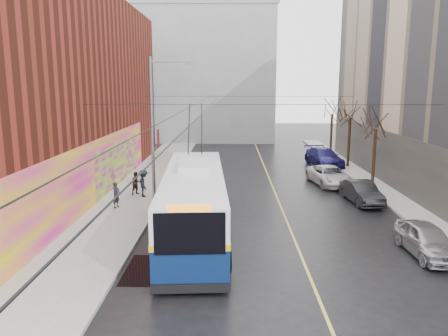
{
  "coord_description": "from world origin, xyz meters",
  "views": [
    {
      "loc": [
        -1.6,
        -15.97,
        7.36
      ],
      "look_at": [
        -1.97,
        7.86,
        2.82
      ],
      "focal_mm": 35.0,
      "sensor_mm": 36.0,
      "label": 1
    }
  ],
  "objects_px": {
    "parked_car_a": "(427,240)",
    "pedestrian_c": "(144,183)",
    "trolleybus": "(194,202)",
    "streetlight_pole": "(155,128)",
    "pedestrian_b": "(137,183)",
    "tree_near": "(376,118)",
    "parked_car_b": "(362,192)",
    "following_car": "(203,169)",
    "tree_far": "(332,107)",
    "tree_mid": "(351,109)",
    "parked_car_d": "(324,157)",
    "pedestrian_a": "(116,195)",
    "parked_car_c": "(329,176)"
  },
  "relations": [
    {
      "from": "tree_far",
      "to": "following_car",
      "type": "height_order",
      "value": "tree_far"
    },
    {
      "from": "streetlight_pole",
      "to": "tree_near",
      "type": "bearing_deg",
      "value": 21.62
    },
    {
      "from": "parked_car_c",
      "to": "pedestrian_c",
      "type": "distance_m",
      "value": 13.78
    },
    {
      "from": "trolleybus",
      "to": "streetlight_pole",
      "type": "bearing_deg",
      "value": 113.91
    },
    {
      "from": "tree_far",
      "to": "pedestrian_b",
      "type": "distance_m",
      "value": 24.79
    },
    {
      "from": "pedestrian_c",
      "to": "parked_car_a",
      "type": "bearing_deg",
      "value": -140.06
    },
    {
      "from": "streetlight_pole",
      "to": "pedestrian_a",
      "type": "distance_m",
      "value": 4.62
    },
    {
      "from": "pedestrian_c",
      "to": "pedestrian_b",
      "type": "bearing_deg",
      "value": 28.49
    },
    {
      "from": "tree_near",
      "to": "pedestrian_a",
      "type": "bearing_deg",
      "value": -158.46
    },
    {
      "from": "streetlight_pole",
      "to": "parked_car_a",
      "type": "relative_size",
      "value": 2.17
    },
    {
      "from": "pedestrian_b",
      "to": "parked_car_d",
      "type": "bearing_deg",
      "value": -5.09
    },
    {
      "from": "streetlight_pole",
      "to": "trolleybus",
      "type": "relative_size",
      "value": 0.68
    },
    {
      "from": "parked_car_b",
      "to": "pedestrian_a",
      "type": "height_order",
      "value": "pedestrian_a"
    },
    {
      "from": "tree_far",
      "to": "following_car",
      "type": "distance_m",
      "value": 17.63
    },
    {
      "from": "tree_near",
      "to": "parked_car_a",
      "type": "height_order",
      "value": "tree_near"
    },
    {
      "from": "pedestrian_b",
      "to": "tree_far",
      "type": "bearing_deg",
      "value": 3.59
    },
    {
      "from": "parked_car_d",
      "to": "pedestrian_b",
      "type": "relative_size",
      "value": 3.69
    },
    {
      "from": "tree_near",
      "to": "parked_car_b",
      "type": "distance_m",
      "value": 7.02
    },
    {
      "from": "parked_car_a",
      "to": "trolleybus",
      "type": "bearing_deg",
      "value": 165.67
    },
    {
      "from": "trolleybus",
      "to": "pedestrian_b",
      "type": "distance_m",
      "value": 8.94
    },
    {
      "from": "tree_mid",
      "to": "parked_car_c",
      "type": "height_order",
      "value": "tree_mid"
    },
    {
      "from": "tree_near",
      "to": "pedestrian_a",
      "type": "distance_m",
      "value": 19.15
    },
    {
      "from": "tree_near",
      "to": "parked_car_d",
      "type": "height_order",
      "value": "tree_near"
    },
    {
      "from": "trolleybus",
      "to": "tree_far",
      "type": "bearing_deg",
      "value": 60.53
    },
    {
      "from": "parked_car_b",
      "to": "pedestrian_a",
      "type": "xyz_separation_m",
      "value": [
        -15.1,
        -1.82,
        0.23
      ]
    },
    {
      "from": "tree_mid",
      "to": "tree_far",
      "type": "xyz_separation_m",
      "value": [
        0.0,
        7.0,
        -0.11
      ]
    },
    {
      "from": "parked_car_c",
      "to": "pedestrian_c",
      "type": "bearing_deg",
      "value": -170.97
    },
    {
      "from": "parked_car_a",
      "to": "pedestrian_b",
      "type": "bearing_deg",
      "value": 144.43
    },
    {
      "from": "tree_near",
      "to": "parked_car_b",
      "type": "xyz_separation_m",
      "value": [
        -2.31,
        -5.06,
        -4.28
      ]
    },
    {
      "from": "tree_mid",
      "to": "pedestrian_a",
      "type": "relative_size",
      "value": 4.31
    },
    {
      "from": "streetlight_pole",
      "to": "parked_car_a",
      "type": "height_order",
      "value": "streetlight_pole"
    },
    {
      "from": "parked_car_b",
      "to": "trolleybus",
      "type": "bearing_deg",
      "value": -154.31
    },
    {
      "from": "tree_far",
      "to": "pedestrian_a",
      "type": "distance_m",
      "value": 27.51
    },
    {
      "from": "tree_near",
      "to": "parked_car_a",
      "type": "relative_size",
      "value": 1.55
    },
    {
      "from": "tree_far",
      "to": "pedestrian_c",
      "type": "bearing_deg",
      "value": -131.75
    },
    {
      "from": "following_car",
      "to": "trolleybus",
      "type": "bearing_deg",
      "value": -97.68
    },
    {
      "from": "tree_far",
      "to": "pedestrian_a",
      "type": "bearing_deg",
      "value": -129.83
    },
    {
      "from": "parked_car_d",
      "to": "following_car",
      "type": "height_order",
      "value": "parked_car_d"
    },
    {
      "from": "following_car",
      "to": "pedestrian_c",
      "type": "relative_size",
      "value": 2.2
    },
    {
      "from": "parked_car_b",
      "to": "pedestrian_b",
      "type": "xyz_separation_m",
      "value": [
        -14.57,
        1.4,
        0.23
      ]
    },
    {
      "from": "tree_near",
      "to": "following_car",
      "type": "distance_m",
      "value": 13.8
    },
    {
      "from": "tree_far",
      "to": "trolleybus",
      "type": "relative_size",
      "value": 0.49
    },
    {
      "from": "parked_car_a",
      "to": "following_car",
      "type": "bearing_deg",
      "value": 121.76
    },
    {
      "from": "tree_mid",
      "to": "trolleybus",
      "type": "distance_m",
      "value": 22.4
    },
    {
      "from": "tree_mid",
      "to": "pedestrian_c",
      "type": "height_order",
      "value": "tree_mid"
    },
    {
      "from": "parked_car_a",
      "to": "pedestrian_c",
      "type": "xyz_separation_m",
      "value": [
        -14.29,
        9.43,
        0.34
      ]
    },
    {
      "from": "pedestrian_b",
      "to": "pedestrian_c",
      "type": "distance_m",
      "value": 0.85
    },
    {
      "from": "tree_far",
      "to": "parked_car_c",
      "type": "xyz_separation_m",
      "value": [
        -3.2,
        -13.93,
        -4.44
      ]
    },
    {
      "from": "parked_car_a",
      "to": "pedestrian_c",
      "type": "bearing_deg",
      "value": 144.96
    },
    {
      "from": "parked_car_d",
      "to": "pedestrian_c",
      "type": "xyz_separation_m",
      "value": [
        -14.29,
        -12.05,
        0.22
      ]
    }
  ]
}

